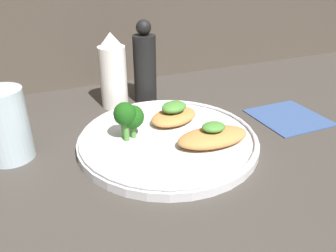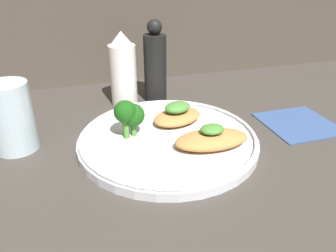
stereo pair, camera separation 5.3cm
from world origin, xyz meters
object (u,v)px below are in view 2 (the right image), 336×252
(drinking_glass, at_px, (11,117))
(broccoli_bunch, at_px, (128,114))
(sauce_bottle, at_px, (123,71))
(pepper_grinder, at_px, (155,65))
(plate, at_px, (168,139))

(drinking_glass, bearing_deg, broccoli_bunch, -11.77)
(broccoli_bunch, bearing_deg, drinking_glass, 168.23)
(sauce_bottle, relative_size, pepper_grinder, 0.89)
(sauce_bottle, distance_m, drinking_glass, 0.24)
(sauce_bottle, height_order, drinking_glass, sauce_bottle)
(broccoli_bunch, relative_size, drinking_glass, 0.59)
(plate, distance_m, sauce_bottle, 0.20)
(pepper_grinder, xyz_separation_m, drinking_glass, (-0.27, -0.13, -0.02))
(plate, height_order, broccoli_bunch, broccoli_bunch)
(plate, height_order, drinking_glass, drinking_glass)
(sauce_bottle, bearing_deg, broccoli_bunch, -97.53)
(plate, height_order, pepper_grinder, pepper_grinder)
(pepper_grinder, bearing_deg, plate, -98.89)
(pepper_grinder, height_order, drinking_glass, pepper_grinder)
(plate, bearing_deg, drinking_glass, 166.08)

